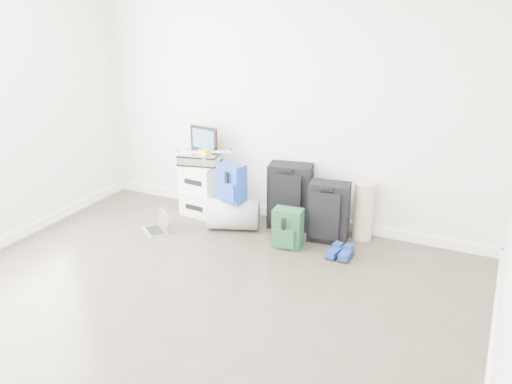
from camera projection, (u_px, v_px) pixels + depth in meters
The scene contains 14 objects.
ground at pixel (152, 341), 3.95m from camera, with size 5.00×5.00×0.00m, color #3A342A.
room_envelope at pixel (134, 107), 3.35m from camera, with size 4.52×5.02×2.71m.
boxes_stack at pixel (201, 189), 6.07m from camera, with size 0.45×0.38×0.60m.
briefcase at pixel (200, 158), 5.95m from camera, with size 0.42×0.31×0.12m, color #B2B2B7.
painting at pixel (204, 139), 5.96m from camera, with size 0.36×0.08×0.27m.
drone at pixel (205, 152), 5.87m from camera, with size 0.53×0.53×0.05m.
duffel_bag at pixel (233, 214), 5.74m from camera, with size 0.33×0.33×0.54m, color #999CA2.
blue_backpack at pixel (231, 183), 5.59m from camera, with size 0.31×0.26×0.39m.
large_suitcase at pixel (290, 196), 5.73m from camera, with size 0.49×0.36×0.70m.
green_backpack at pixel (287, 229), 5.32m from camera, with size 0.30×0.23×0.40m.
carry_on at pixel (328, 212), 5.41m from camera, with size 0.42×0.30×0.62m.
shoes at pixel (341, 253), 5.16m from camera, with size 0.23×0.25×0.08m.
rolled_rug at pixel (363, 211), 5.47m from camera, with size 0.20×0.20×0.60m, color tan.
laptop at pixel (158, 226), 5.72m from camera, with size 0.36×0.34×0.21m.
Camera 1 is at (2.12, -2.66, 2.41)m, focal length 38.00 mm.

